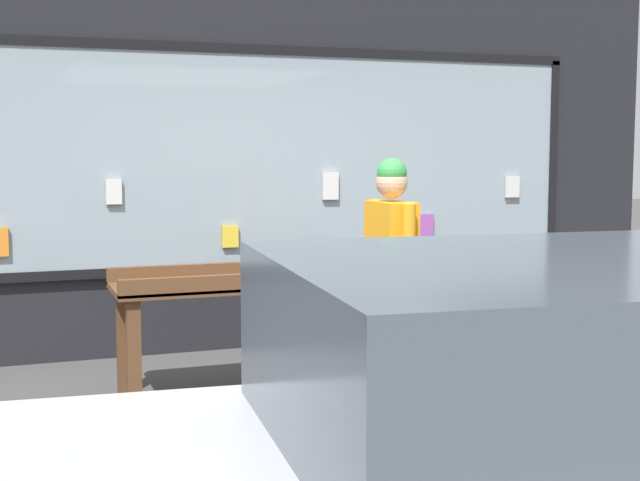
# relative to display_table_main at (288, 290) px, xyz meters

# --- Properties ---
(ground_plane) EXTENTS (40.00, 40.00, 0.00)m
(ground_plane) POSITION_rel_display_table_main_xyz_m (-0.00, -0.91, -0.72)
(ground_plane) COLOR #474444
(shopfront_facade) EXTENTS (8.28, 0.29, 3.60)m
(shopfront_facade) POSITION_rel_display_table_main_xyz_m (-0.02, 1.48, 1.06)
(shopfront_facade) COLOR black
(shopfront_facade) RESTS_ON ground_plane
(display_table_main) EXTENTS (2.48, 0.67, 0.90)m
(display_table_main) POSITION_rel_display_table_main_xyz_m (0.00, 0.00, 0.00)
(display_table_main) COLOR brown
(display_table_main) RESTS_ON ground_plane
(person_browsing) EXTENTS (0.23, 0.66, 1.68)m
(person_browsing) POSITION_rel_display_table_main_xyz_m (0.59, -0.49, 0.26)
(person_browsing) COLOR #2D334C
(person_browsing) RESTS_ON ground_plane
(small_dog) EXTENTS (0.42, 0.55, 0.40)m
(small_dog) POSITION_rel_display_table_main_xyz_m (0.11, -0.79, -0.46)
(small_dog) COLOR #99724C
(small_dog) RESTS_ON ground_plane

